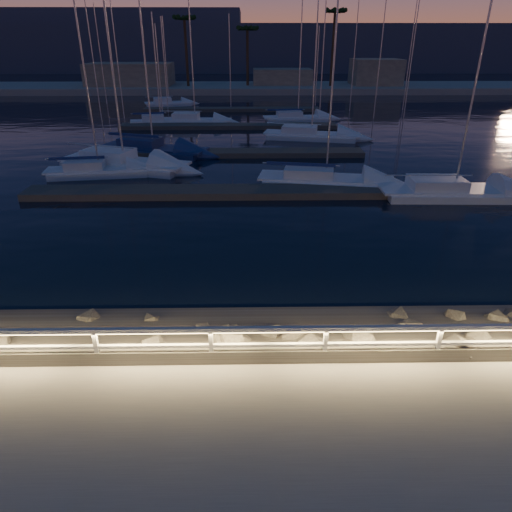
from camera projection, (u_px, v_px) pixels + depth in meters
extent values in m
plane|color=#9C988D|center=(174.00, 361.00, 12.15)|extent=(400.00, 400.00, 0.00)
cube|color=#9C988D|center=(158.00, 438.00, 9.94)|extent=(240.00, 5.00, 0.20)
cube|color=#635F55|center=(182.00, 337.00, 13.63)|extent=(240.00, 3.45, 1.29)
plane|color=black|center=(237.00, 88.00, 84.51)|extent=(320.00, 320.00, 0.00)
plane|color=black|center=(178.00, 396.00, 12.67)|extent=(400.00, 400.00, 0.00)
cube|color=silver|center=(96.00, 347.00, 11.90)|extent=(0.11, 0.11, 1.00)
cube|color=silver|center=(211.00, 346.00, 11.95)|extent=(0.11, 0.11, 1.00)
cube|color=silver|center=(325.00, 344.00, 12.00)|extent=(0.11, 0.11, 1.00)
cube|color=silver|center=(438.00, 343.00, 12.04)|extent=(0.11, 0.11, 1.00)
cube|color=silver|center=(171.00, 330.00, 11.72)|extent=(44.00, 0.12, 0.12)
cube|color=silver|center=(173.00, 346.00, 11.93)|extent=(44.00, 0.09, 0.09)
cube|color=#FFD272|center=(172.00, 333.00, 11.73)|extent=(44.00, 0.04, 0.03)
sphere|color=#635F55|center=(155.00, 323.00, 14.48)|extent=(0.83, 0.83, 0.83)
sphere|color=#635F55|center=(456.00, 320.00, 14.66)|extent=(1.02, 1.02, 1.02)
sphere|color=#635F55|center=(272.00, 338.00, 13.36)|extent=(0.80, 0.80, 0.80)
sphere|color=#635F55|center=(282.00, 334.00, 13.62)|extent=(0.89, 0.89, 0.89)
sphere|color=#635F55|center=(396.00, 322.00, 14.54)|extent=(1.03, 1.03, 1.03)
cube|color=#584F49|center=(214.00, 192.00, 26.74)|extent=(22.00, 2.00, 0.40)
cube|color=#584F49|center=(223.00, 153.00, 35.76)|extent=(22.00, 2.00, 0.40)
cube|color=#584F49|center=(228.00, 126.00, 46.57)|extent=(22.00, 2.00, 0.40)
cube|color=#584F49|center=(232.00, 109.00, 57.39)|extent=(22.00, 2.00, 0.40)
cube|color=#9C988D|center=(236.00, 89.00, 78.93)|extent=(160.00, 14.00, 1.20)
cube|color=gray|center=(131.00, 76.00, 77.79)|extent=(14.00, 8.00, 4.00)
cube|color=gray|center=(282.00, 79.00, 79.31)|extent=(10.00, 6.00, 3.00)
cube|color=gray|center=(375.00, 74.00, 78.30)|extent=(8.00, 7.00, 4.60)
cylinder|color=#463121|center=(186.00, 52.00, 74.47)|extent=(0.44, 0.44, 10.50)
cylinder|color=#463121|center=(247.00, 57.00, 75.85)|extent=(0.44, 0.44, 9.00)
cylinder|color=#463121|center=(333.00, 48.00, 74.63)|extent=(0.44, 0.44, 11.50)
cube|color=#353B52|center=(240.00, 52.00, 127.58)|extent=(220.00, 30.00, 14.00)
cube|color=#353B52|center=(38.00, 44.00, 134.81)|extent=(120.00, 25.00, 18.00)
cube|color=silver|center=(100.00, 173.00, 30.61)|extent=(6.59, 2.95, 0.50)
cube|color=silver|center=(99.00, 169.00, 30.47)|extent=(7.08, 2.71, 0.14)
cube|color=silver|center=(85.00, 165.00, 30.22)|extent=(2.67, 1.91, 0.59)
cylinder|color=#AFAFB4|center=(86.00, 79.00, 28.04)|extent=(0.11, 0.11, 11.05)
cylinder|color=#AFAFB4|center=(77.00, 158.00, 29.96)|extent=(3.95, 0.60, 0.07)
cube|color=silver|center=(125.00, 167.00, 32.17)|extent=(9.09, 5.52, 0.62)
cube|color=silver|center=(124.00, 161.00, 31.99)|extent=(9.62, 5.34, 0.17)
cube|color=silver|center=(109.00, 154.00, 32.16)|extent=(3.87, 3.13, 0.73)
cylinder|color=#AFAFB4|center=(109.00, 42.00, 28.71)|extent=(0.14, 0.14, 14.96)
cylinder|color=#AFAFB4|center=(100.00, 146.00, 32.08)|extent=(5.12, 1.84, 0.09)
cube|color=silver|center=(454.00, 195.00, 26.44)|extent=(7.96, 2.85, 0.53)
cube|color=silver|center=(455.00, 189.00, 26.29)|extent=(8.61, 2.48, 0.14)
cube|color=silver|center=(437.00, 183.00, 26.16)|extent=(3.12, 2.06, 0.62)
cylinder|color=#AFAFB4|center=(480.00, 58.00, 23.28)|extent=(0.12, 0.12, 13.70)
cylinder|color=#AFAFB4|center=(428.00, 175.00, 25.95)|extent=(4.93, 0.22, 0.08)
cube|color=navy|center=(154.00, 152.00, 36.19)|extent=(8.44, 5.04, 0.58)
cube|color=navy|center=(153.00, 148.00, 36.04)|extent=(8.95, 4.87, 0.16)
cube|color=navy|center=(140.00, 142.00, 36.17)|extent=(3.58, 2.87, 0.68)
cylinder|color=#AFAFB4|center=(144.00, 50.00, 32.98)|extent=(0.13, 0.13, 13.90)
cylinder|color=#AFAFB4|center=(134.00, 135.00, 36.10)|extent=(4.78, 1.64, 0.08)
cube|color=silver|center=(326.00, 183.00, 28.58)|extent=(8.04, 3.90, 0.52)
cube|color=silver|center=(326.00, 178.00, 28.44)|extent=(8.61, 3.63, 0.14)
cube|color=silver|center=(309.00, 172.00, 28.45)|extent=(3.29, 2.43, 0.61)
cylinder|color=#AFAFB4|center=(334.00, 60.00, 25.50)|extent=(0.11, 0.11, 13.38)
cylinder|color=#AFAFB4|center=(301.00, 164.00, 28.32)|extent=(4.75, 0.93, 0.08)
cube|color=silver|center=(161.00, 123.00, 48.37)|extent=(6.08, 3.05, 0.49)
cube|color=silver|center=(161.00, 120.00, 48.23)|extent=(6.49, 2.86, 0.13)
cube|color=silver|center=(153.00, 118.00, 47.94)|extent=(2.50, 1.87, 0.58)
cylinder|color=#AFAFB4|center=(156.00, 68.00, 46.01)|extent=(0.11, 0.11, 10.08)
cylinder|color=#AFAFB4|center=(148.00, 113.00, 47.67)|extent=(3.57, 0.79, 0.07)
cube|color=silver|center=(298.00, 120.00, 50.47)|extent=(7.19, 2.94, 0.51)
cube|color=silver|center=(298.00, 117.00, 50.33)|extent=(7.74, 2.64, 0.14)
cube|color=silver|center=(289.00, 114.00, 50.10)|extent=(2.87, 1.98, 0.60)
cylinder|color=#AFAFB4|center=(300.00, 56.00, 47.66)|extent=(0.11, 0.11, 12.18)
cylinder|color=#AFAFB4|center=(285.00, 110.00, 49.86)|extent=(4.37, 0.45, 0.07)
cube|color=silver|center=(311.00, 137.00, 41.62)|extent=(8.34, 4.31, 0.53)
cube|color=silver|center=(312.00, 134.00, 41.48)|extent=(8.90, 4.06, 0.15)
cube|color=silver|center=(300.00, 129.00, 41.53)|extent=(3.45, 2.61, 0.63)
cylinder|color=#AFAFB4|center=(316.00, 49.00, 38.45)|extent=(0.12, 0.12, 13.81)
cylinder|color=#AFAFB4|center=(294.00, 124.00, 41.42)|extent=(4.87, 1.15, 0.08)
cube|color=silver|center=(169.00, 105.00, 61.78)|extent=(6.24, 3.50, 0.50)
cube|color=silver|center=(169.00, 102.00, 61.64)|extent=(6.63, 3.35, 0.14)
cube|color=silver|center=(163.00, 100.00, 61.29)|extent=(2.62, 2.05, 0.59)
cylinder|color=#AFAFB4|center=(166.00, 60.00, 59.38)|extent=(0.11, 0.11, 10.28)
cylinder|color=#AFAFB4|center=(159.00, 97.00, 60.99)|extent=(3.58, 1.07, 0.07)
cube|color=silver|center=(195.00, 123.00, 48.70)|extent=(7.16, 2.82, 0.55)
cube|color=silver|center=(195.00, 119.00, 48.55)|extent=(7.72, 2.51, 0.15)
cube|color=silver|center=(186.00, 116.00, 48.44)|extent=(2.84, 1.94, 0.65)
cylinder|color=#AFAFB4|center=(192.00, 56.00, 45.87)|extent=(0.12, 0.12, 12.18)
cylinder|color=#AFAFB4|center=(181.00, 111.00, 48.25)|extent=(4.38, 0.38, 0.08)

